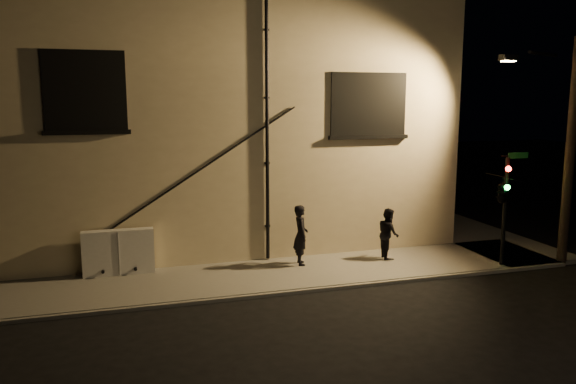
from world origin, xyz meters
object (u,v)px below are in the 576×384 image
object	(u,v)px
traffic_signal	(503,191)
streetlamp_pole	(566,146)
pedestrian_a	(301,235)
pedestrian_b	(388,233)
utility_cabinet	(119,252)

from	to	relation	value
traffic_signal	streetlamp_pole	bearing A→B (deg)	0.06
pedestrian_a	pedestrian_b	xyz separation A→B (m)	(2.89, -0.15, -0.12)
utility_cabinet	pedestrian_b	distance (m)	8.30
pedestrian_a	traffic_signal	bearing A→B (deg)	-101.72
streetlamp_pole	pedestrian_b	bearing A→B (deg)	160.56
pedestrian_a	pedestrian_b	size ratio (longest dim) A/B	1.15
pedestrian_b	streetlamp_pole	distance (m)	6.03
pedestrian_a	traffic_signal	xyz separation A→B (m)	(5.72, -1.93, 1.40)
utility_cabinet	streetlamp_pole	size ratio (longest dim) A/B	0.29
pedestrian_b	pedestrian_a	bearing A→B (deg)	95.50
traffic_signal	pedestrian_a	bearing A→B (deg)	161.33
pedestrian_b	streetlamp_pole	size ratio (longest dim) A/B	0.23
utility_cabinet	traffic_signal	world-z (taller)	traffic_signal
utility_cabinet	pedestrian_b	bearing A→B (deg)	-4.99
utility_cabinet	pedestrian_a	distance (m)	5.41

